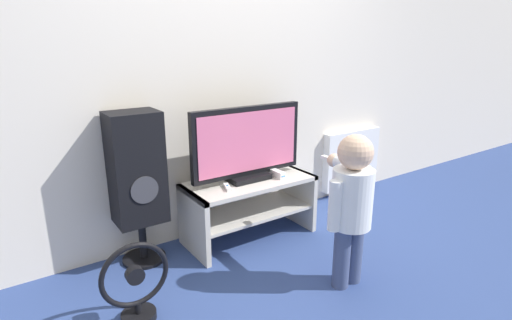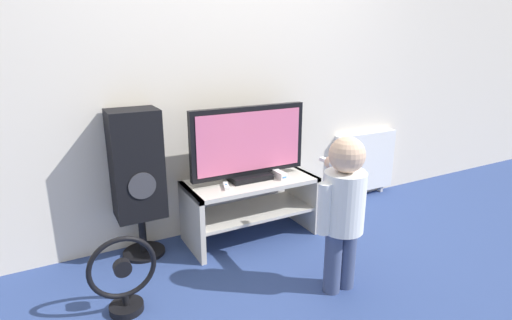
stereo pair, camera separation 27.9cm
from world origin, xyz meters
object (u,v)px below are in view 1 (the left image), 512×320
Objects in this scene: television at (247,144)px; game_console at (275,173)px; child at (351,199)px; speaker_tower at (137,172)px; radiator at (351,159)px; remote_primary at (227,187)px; floor_fan at (136,286)px.

game_console is at bearing -15.19° from television.
television is 4.54× the size of game_console.
child is at bearing -79.76° from television.
radiator is (2.11, 0.11, -0.29)m from speaker_tower.
television is 0.79m from speaker_tower.
child is at bearing -45.89° from speaker_tower.
remote_primary is 0.30× the size of floor_fan.
speaker_tower is 2.14m from radiator.
child is at bearing -94.07° from game_console.
game_console reaches higher than remote_primary.
television is 1.97× the size of floor_fan.
speaker_tower is 2.26× the size of floor_fan.
game_console reaches higher than floor_fan.
floor_fan is (-0.79, -0.39, -0.26)m from remote_primary.
game_console is 0.80m from child.
radiator is (1.13, 0.27, -0.14)m from game_console.
speaker_tower reaches higher than floor_fan.
remote_primary is 1.59m from radiator.
radiator is at bearing 2.85° from speaker_tower.
game_console is 0.29× the size of radiator.
speaker_tower is 1.50× the size of radiator.
game_console is at bearing -9.37° from speaker_tower.
radiator reaches higher than floor_fan.
remote_primary is at bearing 26.22° from floor_fan.
floor_fan is (-0.23, -0.58, -0.43)m from speaker_tower.
child is 2.08× the size of floor_fan.
game_console is 0.21× the size of child.
floor_fan is 2.45m from radiator.
remote_primary is (-0.22, -0.09, -0.25)m from television.
radiator is (1.34, 0.21, -0.38)m from television.
remote_primary is 0.20× the size of radiator.
child reaches higher than game_console.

